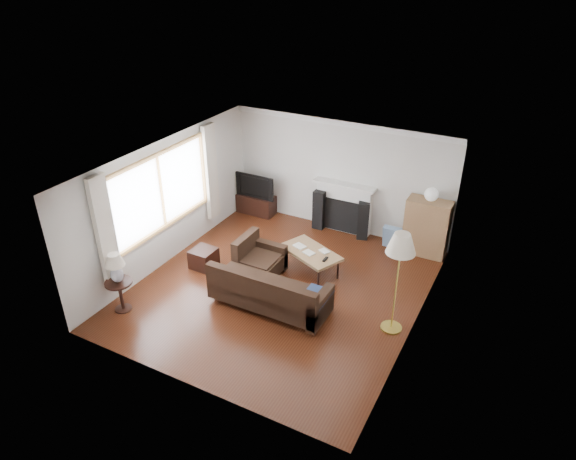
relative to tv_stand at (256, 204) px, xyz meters
The scene contains 17 objects.
room 3.37m from the tv_stand, 51.12° to the right, with size 5.10×5.60×2.54m.
window 3.04m from the tv_stand, 99.13° to the right, with size 0.12×2.74×1.54m, color olive.
curtain_near 4.40m from the tv_stand, 95.20° to the right, with size 0.10×0.35×2.10m, color beige.
curtain_far 1.71m from the tv_stand, 108.03° to the right, with size 0.10×0.35×2.10m, color beige.
fireplace 2.20m from the tv_stand, ahead, with size 1.40×0.26×1.15m, color white.
tv_stand is the anchor object (origin of this frame).
television 0.51m from the tv_stand, ahead, with size 0.99×0.13×0.57m, color black.
speaker_left 1.66m from the tv_stand, ahead, with size 0.25×0.30×0.91m, color black.
speaker_right 2.69m from the tv_stand, ahead, with size 0.24×0.29×0.86m, color black.
bookshelf 4.06m from the tv_stand, ahead, with size 0.88×0.42×1.21m, color olive.
globe_lamp 4.20m from the tv_stand, ahead, with size 0.27×0.27×0.27m, color white.
sectional_sofa 3.74m from the tv_stand, 55.50° to the right, with size 2.29×1.67×0.74m, color black.
coffee_table 2.84m from the tv_stand, 37.21° to the right, with size 1.19×0.65×0.47m, color olive.
footstool 2.57m from the tv_stand, 83.22° to the right, with size 0.46×0.46×0.39m, color black.
floor_lamp 5.02m from the tv_stand, 32.22° to the right, with size 0.47×0.47×1.82m, color gold.
side_table 4.36m from the tv_stand, 91.76° to the right, with size 0.47×0.47×0.59m, color black.
table_lamp 4.40m from the tv_stand, 91.76° to the right, with size 0.33×0.33×0.54m, color silver.
Camera 1 is at (3.81, -6.93, 5.59)m, focal length 32.00 mm.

